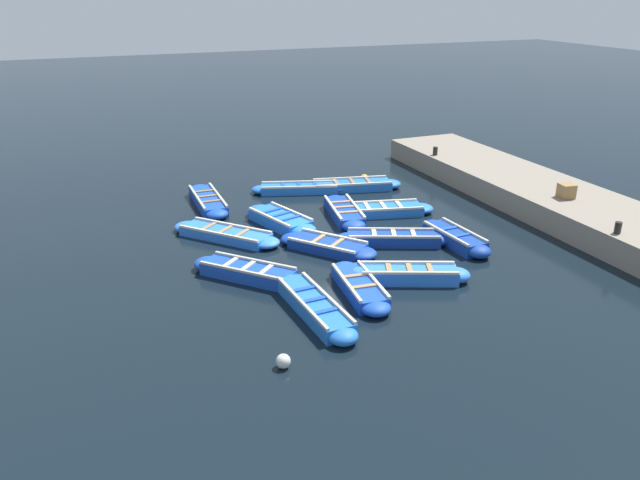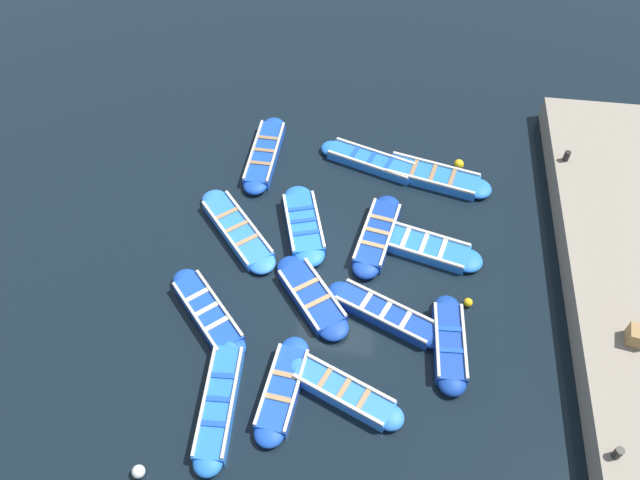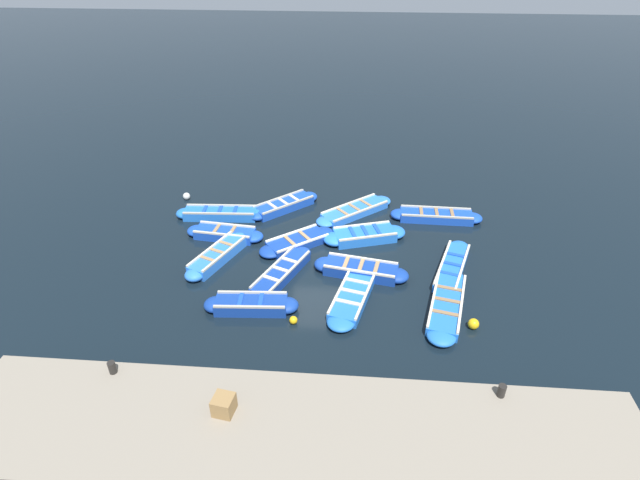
# 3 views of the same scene
# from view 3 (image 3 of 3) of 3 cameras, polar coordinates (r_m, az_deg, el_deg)

# --- Properties ---
(ground_plane) EXTENTS (120.00, 120.00, 0.00)m
(ground_plane) POSITION_cam_3_polar(r_m,az_deg,el_deg) (18.90, 0.23, -1.90)
(ground_plane) COLOR black
(boat_outer_left) EXTENTS (3.61, 2.10, 0.42)m
(boat_outer_left) POSITION_cam_3_polar(r_m,az_deg,el_deg) (17.77, -4.46, -3.83)
(boat_outer_left) COLOR navy
(boat_outer_left) RESTS_ON ground
(boat_end_of_row) EXTENTS (3.79, 1.89, 0.37)m
(boat_end_of_row) POSITION_cam_3_polar(r_m,az_deg,el_deg) (18.66, 14.85, -3.07)
(boat_end_of_row) COLOR blue
(boat_end_of_row) RESTS_ON ground
(boat_drifting) EXTENTS (2.71, 3.13, 0.38)m
(boat_drifting) POSITION_cam_3_polar(r_m,az_deg,el_deg) (19.47, -2.59, -0.22)
(boat_drifting) COLOR navy
(boat_drifting) RESTS_ON ground
(boat_mid_row) EXTENTS (4.11, 1.81, 0.39)m
(boat_mid_row) POSITION_cam_3_polar(r_m,az_deg,el_deg) (16.93, 14.29, -7.14)
(boat_mid_row) COLOR blue
(boat_mid_row) RESTS_ON ground
(boat_near_quay) EXTENTS (0.94, 3.13, 0.46)m
(boat_near_quay) POSITION_cam_3_polar(r_m,az_deg,el_deg) (16.49, -7.87, -7.35)
(boat_near_quay) COLOR navy
(boat_near_quay) RESTS_ON ground
(boat_inner_gap) EXTENTS (3.79, 1.79, 0.38)m
(boat_inner_gap) POSITION_cam_3_polar(r_m,az_deg,el_deg) (16.81, 3.80, -6.34)
(boat_inner_gap) COLOR blue
(boat_inner_gap) RESTS_ON ground
(boat_stern_in) EXTENTS (3.40, 1.99, 0.45)m
(boat_stern_in) POSITION_cam_3_polar(r_m,az_deg,el_deg) (18.99, -11.58, -1.75)
(boat_stern_in) COLOR blue
(boat_stern_in) RESTS_ON ground
(boat_broadside) EXTENTS (0.93, 3.83, 0.44)m
(boat_broadside) POSITION_cam_3_polar(r_m,az_deg,el_deg) (21.70, -11.32, 2.96)
(boat_broadside) COLOR blue
(boat_broadside) RESTS_ON ground
(boat_tucked) EXTENTS (3.20, 3.54, 0.36)m
(boat_tucked) POSITION_cam_3_polar(r_m,az_deg,el_deg) (21.63, 3.98, 3.35)
(boat_tucked) COLOR blue
(boat_tucked) RESTS_ON ground
(boat_bow_out) EXTENTS (2.93, 3.13, 0.43)m
(boat_bow_out) POSITION_cam_3_polar(r_m,az_deg,el_deg) (21.98, -4.17, 3.95)
(boat_bow_out) COLOR #1947B7
(boat_bow_out) RESTS_ON ground
(boat_far_corner) EXTENTS (1.87, 3.47, 0.45)m
(boat_far_corner) POSITION_cam_3_polar(r_m,az_deg,el_deg) (19.86, 5.13, 0.53)
(boat_far_corner) COLOR blue
(boat_far_corner) RESTS_ON ground
(boat_outer_right) EXTENTS (0.95, 3.86, 0.42)m
(boat_outer_right) POSITION_cam_3_polar(r_m,az_deg,el_deg) (21.70, 13.13, 2.68)
(boat_outer_right) COLOR #1947B7
(boat_outer_right) RESTS_ON ground
(boat_alongside) EXTENTS (1.12, 3.23, 0.42)m
(boat_alongside) POSITION_cam_3_polar(r_m,az_deg,el_deg) (20.29, -10.82, 0.73)
(boat_alongside) COLOR #1947B7
(boat_alongside) RESTS_ON ground
(boat_centre) EXTENTS (1.45, 3.53, 0.45)m
(boat_centre) POSITION_cam_3_polar(r_m,az_deg,el_deg) (17.93, 4.68, -3.40)
(boat_centre) COLOR navy
(boat_centre) RESTS_ON ground
(quay_wall) EXTENTS (3.39, 16.32, 0.84)m
(quay_wall) POSITION_cam_3_polar(r_m,az_deg,el_deg) (12.66, -2.72, -21.90)
(quay_wall) COLOR gray
(quay_wall) RESTS_ON ground
(bollard_north) EXTENTS (0.20, 0.20, 0.35)m
(bollard_north) POSITION_cam_3_polar(r_m,az_deg,el_deg) (13.53, 20.05, -15.88)
(bollard_north) COLOR black
(bollard_north) RESTS_ON quay_wall
(bollard_mid_north) EXTENTS (0.20, 0.20, 0.35)m
(bollard_mid_north) POSITION_cam_3_polar(r_m,az_deg,el_deg) (14.32, -22.66, -13.29)
(bollard_mid_north) COLOR black
(bollard_mid_north) RESTS_ON quay_wall
(wooden_crate) EXTENTS (0.56, 0.56, 0.48)m
(wooden_crate) POSITION_cam_3_polar(r_m,az_deg,el_deg) (12.62, -10.94, -18.00)
(wooden_crate) COLOR olive
(wooden_crate) RESTS_ON quay_wall
(buoy_orange_near) EXTENTS (0.26, 0.26, 0.26)m
(buoy_orange_near) POSITION_cam_3_polar(r_m,az_deg,el_deg) (15.92, -3.06, -9.13)
(buoy_orange_near) COLOR #EAB214
(buoy_orange_near) RESTS_ON ground
(buoy_yellow_far) EXTENTS (0.32, 0.32, 0.32)m
(buoy_yellow_far) POSITION_cam_3_polar(r_m,az_deg,el_deg) (23.55, -15.00, 4.86)
(buoy_yellow_far) COLOR silver
(buoy_yellow_far) RESTS_ON ground
(buoy_white_drifting) EXTENTS (0.34, 0.34, 0.34)m
(buoy_white_drifting) POSITION_cam_3_polar(r_m,az_deg,el_deg) (16.41, 17.13, -9.15)
(buoy_white_drifting) COLOR #EAB214
(buoy_white_drifting) RESTS_ON ground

